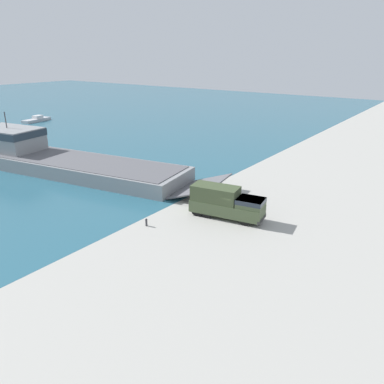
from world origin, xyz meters
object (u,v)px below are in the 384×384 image
soldier_on_ramp (222,197)px  moored_boat_b (37,119)px  mooring_bollard (146,222)px  landing_craft (52,156)px  military_truck (226,202)px  cargo_crate (239,213)px

soldier_on_ramp → moored_boat_b: bearing=102.7°
mooring_bollard → landing_craft: bearing=75.5°
soldier_on_ramp → landing_craft: bearing=124.0°
landing_craft → moored_boat_b: (21.88, 38.46, -1.38)m
landing_craft → military_truck: (0.03, -29.43, -0.21)m
military_truck → moored_boat_b: military_truck is taller
landing_craft → soldier_on_ramp: 27.65m
military_truck → soldier_on_ramp: military_truck is taller
landing_craft → soldier_on_ramp: landing_craft is taller
soldier_on_ramp → military_truck: bearing=-110.9°
mooring_bollard → cargo_crate: (7.36, -6.16, -0.02)m
soldier_on_ramp → moored_boat_b: 68.85m
military_truck → moored_boat_b: 71.33m
soldier_on_ramp → cargo_crate: size_ratio=1.84×
military_truck → mooring_bollard: (-6.32, 5.17, -1.22)m
moored_boat_b → cargo_crate: moored_boat_b is taller
moored_boat_b → mooring_bollard: size_ratio=9.87×
soldier_on_ramp → cargo_crate: (-1.21, -2.88, -0.63)m
landing_craft → moored_boat_b: landing_craft is taller
landing_craft → mooring_bollard: bearing=-114.4°
moored_boat_b → cargo_crate: 71.95m
landing_craft → soldier_on_ramp: bearing=-95.1°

